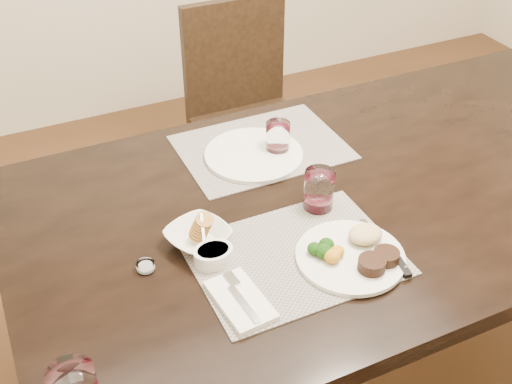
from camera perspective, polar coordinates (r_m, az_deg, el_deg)
name	(u,v)px	position (r m, az deg, el deg)	size (l,w,h in m)	color
ground_plane	(360,359)	(2.27, 9.26, -14.41)	(4.50, 4.50, 0.00)	#402A14
dining_table	(384,203)	(1.80, 11.31, -0.94)	(2.00, 1.00, 0.75)	black
chair_far	(246,105)	(2.57, -0.93, 7.71)	(0.42, 0.42, 0.90)	black
placemat_near	(295,257)	(1.48, 3.47, -5.75)	(0.46, 0.34, 0.00)	gray
placemat_far	(262,147)	(1.84, 0.50, 3.99)	(0.46, 0.34, 0.00)	gray
dinner_plate	(356,253)	(1.48, 8.84, -5.38)	(0.25, 0.25, 0.04)	silver
napkin_fork	(240,300)	(1.37, -1.40, -9.58)	(0.11, 0.17, 0.02)	white
steak_knife	(393,256)	(1.50, 12.06, -5.58)	(0.04, 0.22, 0.01)	silver
cracker_bowl	(198,236)	(1.51, -5.20, -3.88)	(0.18, 0.18, 0.06)	silver
sauce_ramekin	(213,255)	(1.45, -3.82, -5.57)	(0.09, 0.14, 0.07)	silver
wine_glass_near	(319,191)	(1.60, 5.60, 0.05)	(0.08, 0.08, 0.10)	white
far_plate	(254,155)	(1.80, -0.21, 3.34)	(0.28, 0.28, 0.01)	silver
wine_glass_far	(278,139)	(1.80, 1.95, 4.71)	(0.07, 0.07, 0.09)	white
salt_cellar	(146,267)	(1.46, -9.78, -6.56)	(0.04, 0.04, 0.02)	white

